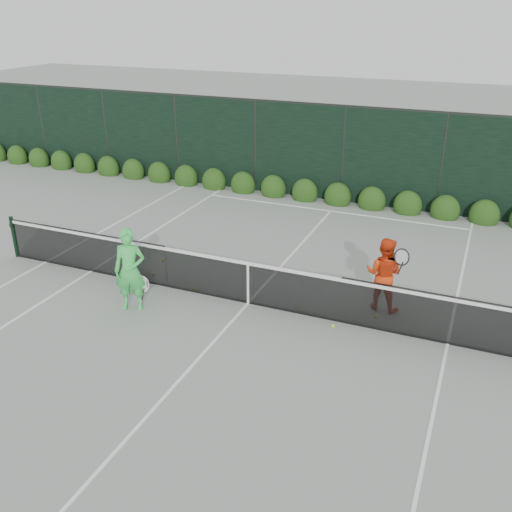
% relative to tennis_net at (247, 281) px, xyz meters
% --- Properties ---
extents(ground, '(80.00, 80.00, 0.00)m').
position_rel_tennis_net_xyz_m(ground, '(0.02, 0.00, -0.53)').
color(ground, gray).
rests_on(ground, ground).
extents(tennis_net, '(12.90, 0.10, 1.07)m').
position_rel_tennis_net_xyz_m(tennis_net, '(0.00, 0.00, 0.00)').
color(tennis_net, black).
rests_on(tennis_net, ground).
extents(player_woman, '(0.76, 0.62, 1.78)m').
position_rel_tennis_net_xyz_m(player_woman, '(-2.12, -1.13, 0.36)').
color(player_woman, '#3ED357').
rests_on(player_woman, ground).
extents(player_man, '(0.92, 0.68, 1.59)m').
position_rel_tennis_net_xyz_m(player_man, '(2.68, 0.90, 0.26)').
color(player_man, red).
rests_on(player_man, ground).
extents(court_lines, '(11.03, 23.83, 0.01)m').
position_rel_tennis_net_xyz_m(court_lines, '(0.02, 0.00, -0.53)').
color(court_lines, white).
rests_on(court_lines, ground).
extents(windscreen_fence, '(32.00, 21.07, 3.06)m').
position_rel_tennis_net_xyz_m(windscreen_fence, '(0.02, -2.71, 0.98)').
color(windscreen_fence, black).
rests_on(windscreen_fence, ground).
extents(hedge_row, '(31.66, 0.65, 0.94)m').
position_rel_tennis_net_xyz_m(hedge_row, '(0.02, 7.15, -0.30)').
color(hedge_row, '#193B10').
rests_on(hedge_row, ground).
extents(tennis_balls, '(5.54, 1.49, 0.07)m').
position_rel_tennis_net_xyz_m(tennis_balls, '(-0.14, 0.32, -0.50)').
color(tennis_balls, '#DAF736').
rests_on(tennis_balls, ground).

